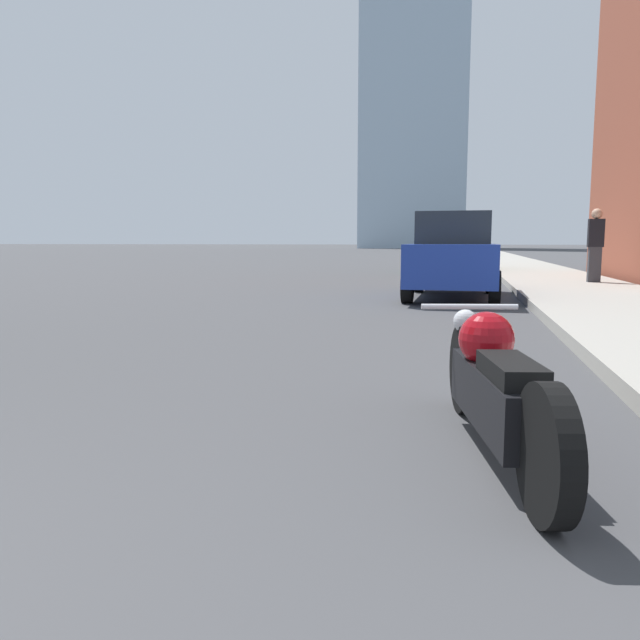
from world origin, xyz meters
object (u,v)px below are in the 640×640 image
object	(u,v)px
motorcycle	(494,386)
pedestrian	(595,244)
parked_car_blue	(453,256)
parked_car_green	(457,248)

from	to	relation	value
motorcycle	pedestrian	xyz separation A→B (m)	(3.03, 12.95, 0.70)
motorcycle	parked_car_blue	size ratio (longest dim) A/B	0.53
parked_car_green	parked_car_blue	bearing A→B (deg)	-88.29
parked_car_blue	pedestrian	bearing A→B (deg)	47.08
parked_car_blue	pedestrian	size ratio (longest dim) A/B	2.39
motorcycle	parked_car_blue	distance (m)	9.50
parked_car_blue	parked_car_green	world-z (taller)	parked_car_green
pedestrian	parked_car_green	bearing A→B (deg)	115.58
motorcycle	parked_car_blue	xyz separation A→B (m)	(-0.32, 9.49, 0.48)
parked_car_green	pedestrian	bearing A→B (deg)	-62.52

